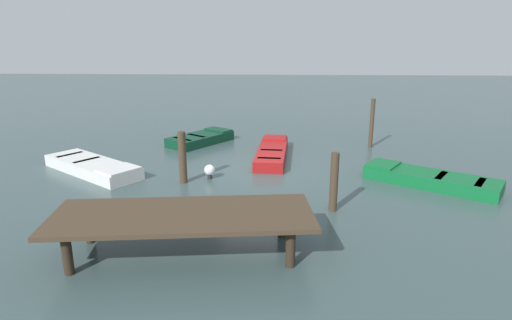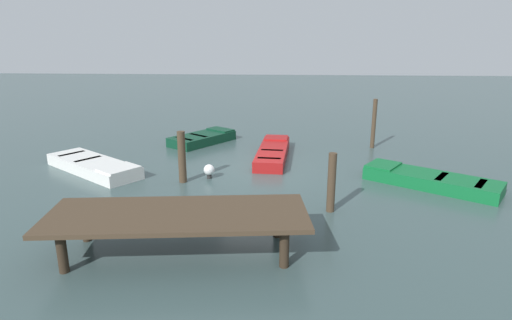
{
  "view_description": "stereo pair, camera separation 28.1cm",
  "coord_description": "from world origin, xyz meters",
  "px_view_note": "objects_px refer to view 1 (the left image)",
  "views": [
    {
      "loc": [
        -0.65,
        14.5,
        4.55
      ],
      "look_at": [
        0.0,
        0.0,
        0.35
      ],
      "focal_mm": 29.84,
      "sensor_mm": 36.0,
      "label": 1
    },
    {
      "loc": [
        -0.93,
        14.49,
        4.55
      ],
      "look_at": [
        0.0,
        0.0,
        0.35
      ],
      "focal_mm": 29.84,
      "sensor_mm": 36.0,
      "label": 2
    }
  ],
  "objects_px": {
    "rowboat_dark_green": "(201,139)",
    "rowboat_red": "(272,152)",
    "dock_segment": "(183,218)",
    "mooring_piling_near_right": "(372,123)",
    "mooring_piling_mid_right": "(334,182)",
    "mooring_piling_far_right": "(183,157)",
    "rowboat_white": "(93,167)",
    "rowboat_green": "(429,179)",
    "marker_buoy": "(210,170)"
  },
  "relations": [
    {
      "from": "rowboat_dark_green",
      "to": "rowboat_red",
      "type": "bearing_deg",
      "value": -88.44
    },
    {
      "from": "dock_segment",
      "to": "mooring_piling_near_right",
      "type": "relative_size",
      "value": 2.75
    },
    {
      "from": "rowboat_dark_green",
      "to": "mooring_piling_mid_right",
      "type": "height_order",
      "value": "mooring_piling_mid_right"
    },
    {
      "from": "rowboat_red",
      "to": "mooring_piling_mid_right",
      "type": "relative_size",
      "value": 2.59
    },
    {
      "from": "mooring_piling_far_right",
      "to": "rowboat_white",
      "type": "bearing_deg",
      "value": -15.07
    },
    {
      "from": "mooring_piling_mid_right",
      "to": "mooring_piling_near_right",
      "type": "xyz_separation_m",
      "value": [
        -2.5,
        -7.07,
        0.23
      ]
    },
    {
      "from": "rowboat_dark_green",
      "to": "mooring_piling_mid_right",
      "type": "relative_size",
      "value": 1.96
    },
    {
      "from": "dock_segment",
      "to": "rowboat_dark_green",
      "type": "height_order",
      "value": "dock_segment"
    },
    {
      "from": "rowboat_red",
      "to": "dock_segment",
      "type": "bearing_deg",
      "value": 170.46
    },
    {
      "from": "dock_segment",
      "to": "mooring_piling_far_right",
      "type": "relative_size",
      "value": 3.4
    },
    {
      "from": "dock_segment",
      "to": "rowboat_green",
      "type": "bearing_deg",
      "value": -151.57
    },
    {
      "from": "rowboat_green",
      "to": "mooring_piling_near_right",
      "type": "xyz_separation_m",
      "value": [
        0.85,
        -4.84,
        0.83
      ]
    },
    {
      "from": "mooring_piling_mid_right",
      "to": "rowboat_white",
      "type": "bearing_deg",
      "value": -21.01
    },
    {
      "from": "dock_segment",
      "to": "rowboat_white",
      "type": "distance_m",
      "value": 7.15
    },
    {
      "from": "marker_buoy",
      "to": "rowboat_red",
      "type": "bearing_deg",
      "value": -127.46
    },
    {
      "from": "rowboat_green",
      "to": "rowboat_dark_green",
      "type": "height_order",
      "value": "same"
    },
    {
      "from": "marker_buoy",
      "to": "rowboat_green",
      "type": "bearing_deg",
      "value": 177.35
    },
    {
      "from": "rowboat_dark_green",
      "to": "mooring_piling_far_right",
      "type": "bearing_deg",
      "value": -140.31
    },
    {
      "from": "mooring_piling_mid_right",
      "to": "mooring_piling_near_right",
      "type": "bearing_deg",
      "value": -109.47
    },
    {
      "from": "rowboat_red",
      "to": "mooring_piling_mid_right",
      "type": "height_order",
      "value": "mooring_piling_mid_right"
    },
    {
      "from": "rowboat_green",
      "to": "rowboat_red",
      "type": "height_order",
      "value": "same"
    },
    {
      "from": "rowboat_red",
      "to": "mooring_piling_near_right",
      "type": "xyz_separation_m",
      "value": [
        -4.2,
        -1.81,
        0.83
      ]
    },
    {
      "from": "dock_segment",
      "to": "rowboat_green",
      "type": "relative_size",
      "value": 1.42
    },
    {
      "from": "rowboat_white",
      "to": "rowboat_dark_green",
      "type": "relative_size",
      "value": 1.29
    },
    {
      "from": "rowboat_dark_green",
      "to": "rowboat_green",
      "type": "bearing_deg",
      "value": -86.32
    },
    {
      "from": "rowboat_red",
      "to": "marker_buoy",
      "type": "relative_size",
      "value": 8.81
    },
    {
      "from": "dock_segment",
      "to": "rowboat_dark_green",
      "type": "relative_size",
      "value": 1.79
    },
    {
      "from": "dock_segment",
      "to": "mooring_piling_near_right",
      "type": "xyz_separation_m",
      "value": [
        -6.04,
        -9.63,
        0.2
      ]
    },
    {
      "from": "mooring_piling_mid_right",
      "to": "mooring_piling_near_right",
      "type": "height_order",
      "value": "mooring_piling_near_right"
    },
    {
      "from": "marker_buoy",
      "to": "dock_segment",
      "type": "bearing_deg",
      "value": 92.49
    },
    {
      "from": "marker_buoy",
      "to": "mooring_piling_near_right",
      "type": "bearing_deg",
      "value": -144.25
    },
    {
      "from": "rowboat_dark_green",
      "to": "rowboat_red",
      "type": "xyz_separation_m",
      "value": [
        -3.19,
        2.19,
        -0.0
      ]
    },
    {
      "from": "rowboat_dark_green",
      "to": "mooring_piling_mid_right",
      "type": "xyz_separation_m",
      "value": [
        -4.89,
        7.45,
        0.6
      ]
    },
    {
      "from": "rowboat_green",
      "to": "mooring_piling_mid_right",
      "type": "bearing_deg",
      "value": 67.67
    },
    {
      "from": "mooring_piling_mid_right",
      "to": "mooring_piling_far_right",
      "type": "xyz_separation_m",
      "value": [
        4.55,
        -2.14,
        0.03
      ]
    },
    {
      "from": "rowboat_white",
      "to": "mooring_piling_mid_right",
      "type": "relative_size",
      "value": 2.53
    },
    {
      "from": "dock_segment",
      "to": "mooring_piling_mid_right",
      "type": "relative_size",
      "value": 3.51
    },
    {
      "from": "rowboat_green",
      "to": "marker_buoy",
      "type": "distance_m",
      "value": 7.11
    },
    {
      "from": "mooring_piling_near_right",
      "to": "marker_buoy",
      "type": "xyz_separation_m",
      "value": [
        6.26,
        4.51,
        -0.76
      ]
    },
    {
      "from": "rowboat_red",
      "to": "mooring_piling_near_right",
      "type": "height_order",
      "value": "mooring_piling_near_right"
    },
    {
      "from": "rowboat_white",
      "to": "mooring_piling_mid_right",
      "type": "xyz_separation_m",
      "value": [
        -7.93,
        3.05,
        0.6
      ]
    },
    {
      "from": "mooring_piling_mid_right",
      "to": "marker_buoy",
      "type": "distance_m",
      "value": 4.58
    },
    {
      "from": "rowboat_red",
      "to": "mooring_piling_near_right",
      "type": "distance_m",
      "value": 4.65
    },
    {
      "from": "rowboat_white",
      "to": "mooring_piling_mid_right",
      "type": "bearing_deg",
      "value": 15.12
    },
    {
      "from": "rowboat_green",
      "to": "mooring_piling_far_right",
      "type": "relative_size",
      "value": 2.4
    },
    {
      "from": "rowboat_white",
      "to": "dock_segment",
      "type": "bearing_deg",
      "value": -15.72
    },
    {
      "from": "mooring_piling_near_right",
      "to": "mooring_piling_far_right",
      "type": "xyz_separation_m",
      "value": [
        7.05,
        4.94,
        -0.2
      ]
    },
    {
      "from": "mooring_piling_mid_right",
      "to": "mooring_piling_far_right",
      "type": "height_order",
      "value": "mooring_piling_far_right"
    },
    {
      "from": "dock_segment",
      "to": "mooring_piling_near_right",
      "type": "bearing_deg",
      "value": -128.5
    },
    {
      "from": "dock_segment",
      "to": "marker_buoy",
      "type": "height_order",
      "value": "dock_segment"
    }
  ]
}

